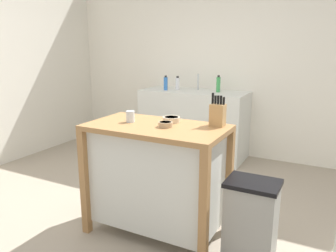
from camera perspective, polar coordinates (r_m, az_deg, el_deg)
The scene contains 14 objects.
ground_plane at distance 3.13m, azimuth -5.10°, elevation -15.81°, with size 5.81×5.81×0.00m, color gray.
wall_back at distance 4.80m, azimuth 9.62°, elevation 10.75°, with size 4.81×0.10×2.60m, color silver.
wall_left at distance 4.99m, azimuth -24.12°, elevation 9.86°, with size 0.10×2.88×2.60m, color silver.
kitchen_island at distance 2.75m, azimuth -1.95°, elevation -8.14°, with size 1.10×0.60×0.92m.
knife_block at distance 2.61m, azimuth 8.41°, elevation 2.00°, with size 0.11×0.09×0.25m.
bowl_ceramic_wide at distance 2.72m, azimuth 0.58°, elevation 1.14°, with size 0.14×0.14×0.04m.
bowl_ceramic_small at distance 2.57m, azimuth -0.44°, elevation 0.31°, with size 0.11×0.11×0.04m.
drinking_cup at distance 2.74m, azimuth -6.40°, elevation 1.61°, with size 0.07×0.07×0.09m.
trash_bin at distance 2.53m, azimuth 13.81°, elevation -15.63°, with size 0.36×0.28×0.63m.
sink_counter at distance 4.70m, azimuth 4.32°, elevation 0.46°, with size 1.45×0.60×0.91m.
sink_faucet at distance 4.73m, azimuth 5.12°, elevation 7.46°, with size 0.02×0.02×0.22m.
bottle_spray_cleaner at distance 4.53m, azimuth 8.51°, elevation 7.00°, with size 0.05×0.05×0.22m.
bottle_hand_soap at distance 4.74m, azimuth 1.63°, elevation 7.22°, with size 0.06×0.06×0.19m.
bottle_dish_soap at distance 4.69m, azimuth -0.40°, elevation 7.23°, with size 0.05×0.05×0.20m.
Camera 1 is at (1.49, -2.28, 1.55)m, focal length 36.00 mm.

